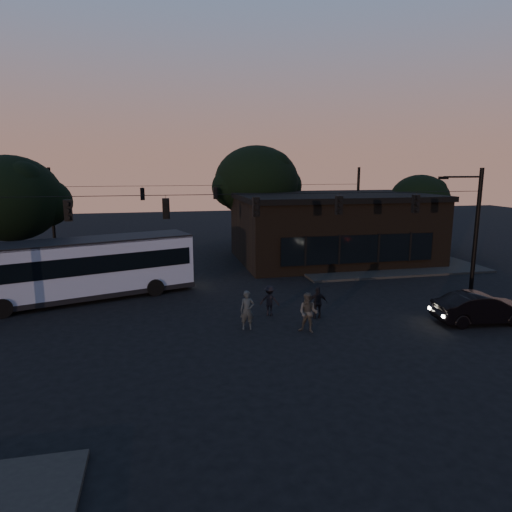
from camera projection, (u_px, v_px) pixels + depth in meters
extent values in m
plane|color=black|center=(275.00, 338.00, 20.41)|extent=(120.00, 120.00, 0.00)
cube|color=black|center=(376.00, 262.00, 36.34)|extent=(14.00, 10.00, 0.15)
cube|color=black|center=(23.00, 279.00, 30.86)|extent=(14.00, 10.00, 0.15)
cube|color=black|center=(332.00, 230.00, 37.16)|extent=(15.00, 10.00, 5.00)
cube|color=black|center=(333.00, 196.00, 36.64)|extent=(15.40, 10.40, 0.40)
cube|color=black|center=(359.00, 249.00, 32.39)|extent=(11.50, 0.18, 2.00)
cylinder|color=black|center=(256.00, 228.00, 41.95)|extent=(0.44, 0.44, 4.00)
ellipsoid|color=black|center=(256.00, 182.00, 41.14)|extent=(7.60, 7.60, 6.46)
cylinder|color=black|center=(417.00, 235.00, 41.17)|extent=(0.44, 0.44, 3.00)
ellipsoid|color=black|center=(420.00, 200.00, 40.56)|extent=(5.20, 5.20, 4.42)
cylinder|color=black|center=(16.00, 257.00, 29.57)|extent=(0.44, 0.44, 3.60)
ellipsoid|color=black|center=(10.00, 198.00, 28.84)|extent=(6.40, 6.40, 5.44)
cylinder|color=black|center=(476.00, 234.00, 26.26)|extent=(0.24, 0.24, 7.50)
cylinder|color=black|center=(256.00, 194.00, 23.05)|extent=(26.00, 0.03, 0.03)
cube|color=black|center=(68.00, 210.00, 21.28)|extent=(0.34, 0.30, 1.00)
cube|color=black|center=(166.00, 209.00, 22.22)|extent=(0.34, 0.30, 1.00)
cube|color=black|center=(256.00, 207.00, 23.17)|extent=(0.34, 0.30, 1.00)
cube|color=black|center=(339.00, 205.00, 24.12)|extent=(0.34, 0.30, 1.00)
cube|color=black|center=(416.00, 204.00, 25.07)|extent=(0.34, 0.30, 1.00)
cylinder|color=black|center=(53.00, 215.00, 36.11)|extent=(0.24, 0.24, 7.50)
cylinder|color=black|center=(357.00, 209.00, 41.59)|extent=(0.24, 0.24, 7.50)
cylinder|color=black|center=(215.00, 185.00, 38.42)|extent=(26.00, 0.03, 0.03)
cube|color=black|center=(142.00, 194.00, 37.28)|extent=(0.34, 0.30, 1.00)
cube|color=black|center=(215.00, 193.00, 38.54)|extent=(0.34, 0.30, 1.00)
cube|color=black|center=(284.00, 192.00, 39.81)|extent=(0.34, 0.30, 1.00)
cube|color=#8B94B1|center=(84.00, 266.00, 26.12)|extent=(12.56, 6.50, 2.91)
cube|color=black|center=(84.00, 261.00, 26.06)|extent=(12.11, 6.38, 1.01)
cube|color=black|center=(82.00, 241.00, 25.83)|extent=(12.56, 6.50, 0.17)
cube|color=black|center=(86.00, 292.00, 26.42)|extent=(12.68, 6.59, 0.28)
cylinder|color=black|center=(2.00, 309.00, 23.07)|extent=(1.04, 0.58, 1.01)
cylinder|color=black|center=(0.00, 295.00, 25.43)|extent=(1.04, 0.58, 1.01)
cylinder|color=black|center=(155.00, 288.00, 27.06)|extent=(1.04, 0.58, 1.01)
cylinder|color=black|center=(141.00, 278.00, 29.42)|extent=(1.04, 0.58, 1.01)
imported|color=black|center=(481.00, 308.00, 22.29)|extent=(4.71, 2.01, 1.51)
imported|color=#212629|center=(247.00, 310.00, 21.43)|extent=(0.74, 0.54, 1.86)
imported|color=#31302C|center=(308.00, 313.00, 21.02)|extent=(1.16, 1.11, 1.89)
imported|color=black|center=(318.00, 303.00, 22.98)|extent=(1.03, 0.61, 1.64)
imported|color=black|center=(270.00, 300.00, 23.49)|extent=(1.16, 0.92, 1.58)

